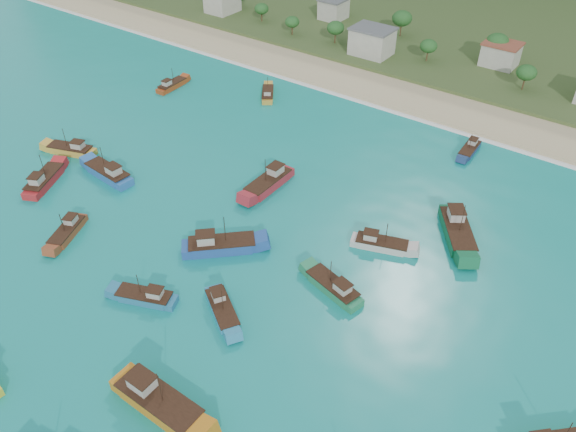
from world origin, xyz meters
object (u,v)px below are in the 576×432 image
Objects in this scene: boat_9 at (269,183)px; boat_18 at (268,95)px; boat_11 at (44,181)px; boat_1 at (220,246)px; boat_8 at (109,174)px; boat_0 at (146,297)px; boat_19 at (333,288)px; boat_22 at (380,244)px; boat_5 at (68,232)px; boat_7 at (71,150)px; boat_13 at (222,310)px; boat_16 at (158,402)px; boat_6 at (469,150)px; boat_27 at (172,86)px; boat_14 at (457,232)px.

boat_18 is at bearing -52.39° from boat_9.
boat_1 is at bearing -18.52° from boat_11.
boat_0 is at bearing -116.90° from boat_8.
boat_8 is at bearing 21.18° from boat_11.
boat_19 reaches higher than boat_22.
boat_7 is at bearing -61.79° from boat_5.
boat_18 is at bearing -115.81° from boat_13.
boat_16 is (55.09, -21.66, 0.25)m from boat_11.
boat_8 reaches higher than boat_6.
boat_27 is at bearing 168.59° from boat_18.
boat_18 is (17.26, 46.27, -0.16)m from boat_7.
boat_11 is 66.72m from boat_22.
boat_1 is 30.67m from boat_16.
boat_14 is (35.82, 7.37, 0.13)m from boat_9.
boat_8 is 47.76m from boat_18.
boat_22 is (54.54, 13.28, -0.22)m from boat_8.
boat_0 reaches higher than boat_18.
boat_19 is at bearing 85.67° from boat_6.
boat_22 reaches higher than boat_27.
boat_11 is at bearing -126.10° from boat_1.
boat_9 is 1.27× the size of boat_13.
boat_8 is (-32.95, 3.39, -0.07)m from boat_1.
boat_13 is at bearing 76.50° from boat_6.
boat_16 is 1.26× the size of boat_19.
boat_0 is 0.82× the size of boat_8.
boat_22 is (-9.33, -10.44, -0.40)m from boat_14.
boat_14 is at bearing -177.69° from boat_13.
boat_8 reaches higher than boat_7.
boat_0 is 0.85× the size of boat_1.
boat_22 is (11.90, 27.21, 0.01)m from boat_13.
boat_18 is (-39.16, 61.56, -0.07)m from boat_13.
boat_1 is 1.23× the size of boat_27.
boat_22 is at bearing 172.84° from boat_9.
boat_0 is 72.25m from boat_18.
boat_5 is at bearing 52.83° from boat_6.
boat_13 is 0.91× the size of boat_19.
boat_0 is 0.73× the size of boat_16.
boat_9 is 0.92× the size of boat_14.
boat_18 is 25.56m from boat_27.
boat_6 is 87.95m from boat_11.
boat_18 is at bearing -0.05° from boat_8.
boat_19 reaches higher than boat_6.
boat_16 reaches higher than boat_18.
boat_1 is 58.92m from boat_18.
boat_5 is at bearing -148.09° from boat_7.
boat_8 is 56.13m from boat_22.
boat_16 reaches higher than boat_0.
boat_22 is (23.03, 32.24, 0.03)m from boat_0.
boat_22 is at bearing 169.39° from boat_16.
boat_8 is at bearing -130.05° from boat_18.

